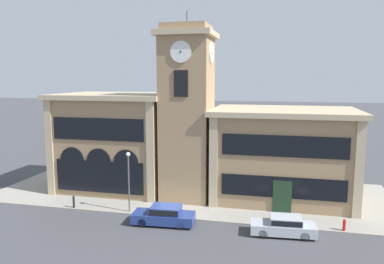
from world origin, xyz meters
name	(u,v)px	position (x,y,z in m)	size (l,w,h in m)	color
ground_plane	(172,219)	(0.00, 0.00, 0.00)	(300.00, 300.00, 0.00)	#424247
sidewalk_kerb	(191,193)	(0.00, 6.74, 0.07)	(37.19, 13.48, 0.15)	gray
clock_tower	(187,114)	(0.00, 5.23, 7.88)	(4.97, 4.97, 16.88)	#9E7F5B
town_hall_left_wing	(118,141)	(-7.73, 7.25, 4.81)	(11.30, 9.09, 9.56)	#9E7F5B
town_hall_right_wing	(283,154)	(8.51, 7.26, 4.20)	(12.86, 9.09, 8.34)	#9E7F5B
parked_car_near	(164,215)	(-0.25, -1.16, 0.76)	(4.83, 2.15, 1.46)	navy
parked_car_mid	(284,225)	(8.63, -1.16, 0.73)	(4.66, 2.03, 1.40)	#B2B7C1
street_lamp	(128,172)	(-3.78, 0.47, 3.50)	(0.36, 0.36, 5.00)	#4C4C51
bollard	(74,202)	(-8.75, 0.28, 0.67)	(0.18, 0.18, 1.06)	black
fire_hydrant	(344,225)	(12.90, 0.30, 0.57)	(0.22, 0.22, 0.87)	red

